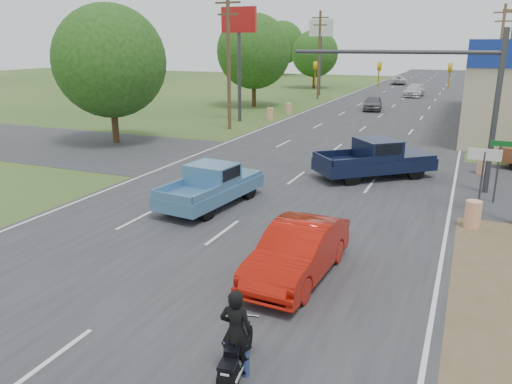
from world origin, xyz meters
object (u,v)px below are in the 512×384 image
at_px(motorcycle, 236,357).
at_px(rider, 236,336).
at_px(distant_car_white, 398,80).
at_px(distant_car_silver, 414,91).
at_px(navy_pickup, 377,158).
at_px(distant_car_grey, 373,103).
at_px(red_convertible, 297,252).
at_px(blue_pickup, 213,184).

height_order(motorcycle, rider, rider).
bearing_deg(motorcycle, distant_car_white, 86.48).
bearing_deg(distant_car_silver, navy_pickup, -83.31).
relative_size(distant_car_grey, distant_car_silver, 0.82).
bearing_deg(red_convertible, motorcycle, -83.30).
height_order(blue_pickup, distant_car_silver, blue_pickup).
height_order(navy_pickup, distant_car_silver, navy_pickup).
bearing_deg(blue_pickup, distant_car_white, 98.21).
height_order(distant_car_grey, distant_car_silver, distant_car_silver).
relative_size(rider, navy_pickup, 0.31).
relative_size(rider, distant_car_white, 0.37).
height_order(red_convertible, motorcycle, red_convertible).
distance_m(red_convertible, navy_pickup, 12.01).
height_order(rider, distant_car_silver, rider).
bearing_deg(distant_car_grey, rider, -90.41).
bearing_deg(rider, distant_car_silver, -96.17).
distance_m(blue_pickup, navy_pickup, 8.85).
relative_size(red_convertible, navy_pickup, 0.81).
relative_size(red_convertible, rider, 2.65).
bearing_deg(distant_car_white, navy_pickup, 88.10).
bearing_deg(red_convertible, navy_pickup, 92.84).
height_order(distant_car_grey, distant_car_white, distant_car_grey).
bearing_deg(motorcycle, red_convertible, 84.48).
relative_size(motorcycle, navy_pickup, 0.34).
relative_size(navy_pickup, distant_car_grey, 1.37).
bearing_deg(distant_car_grey, distant_car_silver, 74.24).
relative_size(distant_car_grey, distant_car_white, 0.88).
bearing_deg(motorcycle, navy_pickup, 81.70).
xyz_separation_m(rider, distant_car_grey, (-5.19, 42.52, -0.16)).
distance_m(motorcycle, navy_pickup, 16.65).
relative_size(motorcycle, distant_car_white, 0.41).
distance_m(blue_pickup, distant_car_silver, 48.39).
bearing_deg(navy_pickup, distant_car_grey, 149.95).
xyz_separation_m(red_convertible, blue_pickup, (-5.29, 4.97, 0.10)).
bearing_deg(distant_car_grey, navy_pickup, -86.50).
bearing_deg(red_convertible, blue_pickup, 139.97).
bearing_deg(distant_car_grey, distant_car_white, 86.42).
bearing_deg(distant_car_silver, blue_pickup, -90.20).
xyz_separation_m(red_convertible, distant_car_grey, (-4.91, 37.92, -0.05)).
height_order(blue_pickup, navy_pickup, navy_pickup).
height_order(rider, navy_pickup, navy_pickup).
bearing_deg(navy_pickup, distant_car_silver, 142.83).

